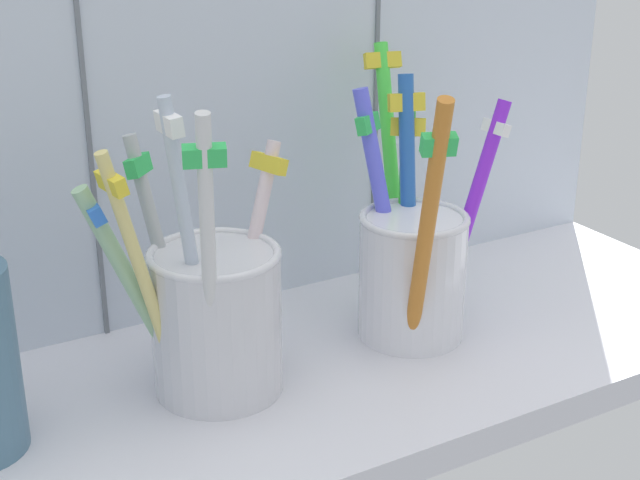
{
  "coord_description": "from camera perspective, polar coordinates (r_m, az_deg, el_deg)",
  "views": [
    {
      "loc": [
        -26.45,
        -45.3,
        31.2
      ],
      "look_at": [
        0.0,
        0.57,
        10.19
      ],
      "focal_mm": 52.65,
      "sensor_mm": 36.0,
      "label": 1
    }
  ],
  "objects": [
    {
      "name": "toothbrush_cup_right",
      "position": [
        0.62,
        5.62,
        -1.18
      ],
      "size": [
        11.03,
        16.31,
        18.26
      ],
      "color": "silver",
      "rests_on": "counter_slab"
    },
    {
      "name": "tile_wall_back",
      "position": [
        0.64,
        -5.29,
        13.71
      ],
      "size": [
        64.0,
        2.2,
        45.0
      ],
      "color": "silver",
      "rests_on": "ground"
    },
    {
      "name": "toothbrush_cup_left",
      "position": [
        0.55,
        -6.54,
        -4.35
      ],
      "size": [
        12.97,
        9.75,
        18.35
      ],
      "color": "silver",
      "rests_on": "counter_slab"
    },
    {
      "name": "counter_slab",
      "position": [
        0.61,
        0.27,
        -8.28
      ],
      "size": [
        64.0,
        22.0,
        2.0
      ],
      "primitive_type": "cube",
      "color": "silver",
      "rests_on": "ground"
    }
  ]
}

